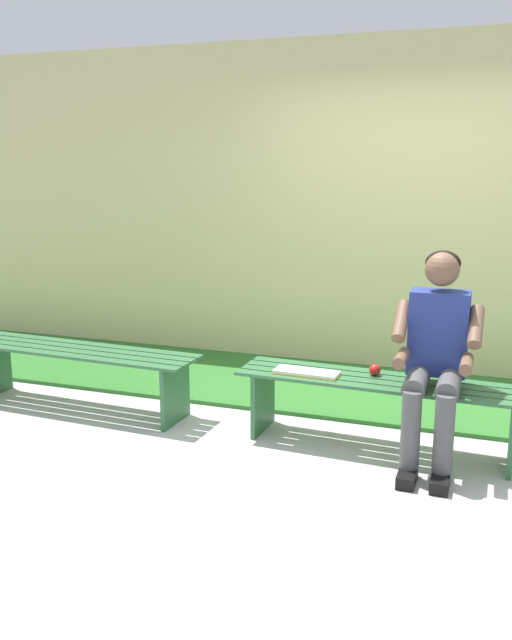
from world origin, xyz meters
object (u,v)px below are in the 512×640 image
(bench_near, at_px, (380,396))
(bench_far, at_px, (78,362))
(apple, at_px, (375,370))
(book_open, at_px, (307,373))
(person_seated, at_px, (436,351))

(bench_near, xyz_separation_m, bench_far, (2.18, -0.00, 0.00))
(bench_far, distance_m, apple, 2.13)
(book_open, bearing_deg, bench_near, -171.50)
(apple, relative_size, book_open, 0.17)
(bench_far, height_order, person_seated, person_seated)
(bench_near, xyz_separation_m, person_seated, (-0.33, 0.10, 0.34))
(bench_near, xyz_separation_m, apple, (0.05, -0.07, 0.14))
(person_seated, relative_size, book_open, 2.99)
(bench_near, bearing_deg, bench_far, -0.00)
(bench_far, relative_size, person_seated, 1.47)
(bench_near, relative_size, person_seated, 1.45)
(bench_near, bearing_deg, person_seated, 162.84)
(person_seated, bearing_deg, apple, -24.38)
(person_seated, relative_size, apple, 17.16)
(book_open, bearing_deg, apple, -161.44)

